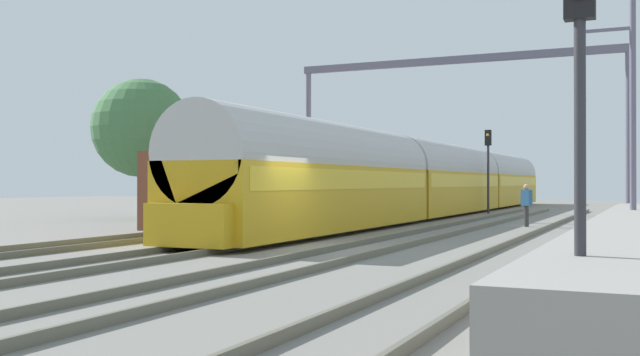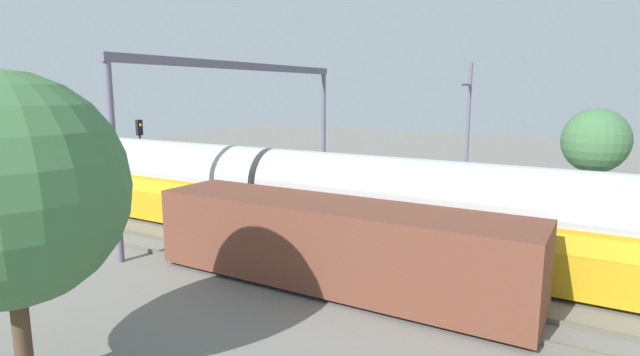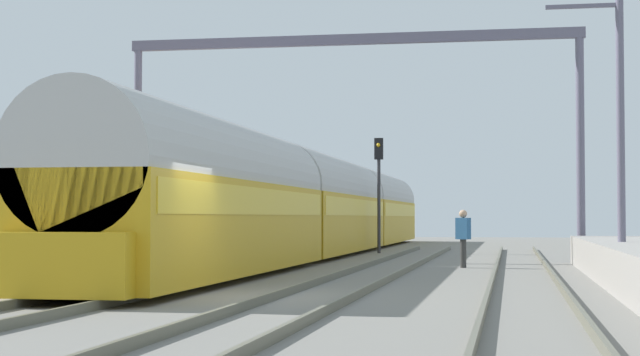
# 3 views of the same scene
# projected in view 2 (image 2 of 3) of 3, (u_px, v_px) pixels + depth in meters

# --- Properties ---
(ground) EXTENTS (120.00, 120.00, 0.00)m
(ground) POSITION_uv_depth(u_px,v_px,m) (620.00, 278.00, 17.49)
(ground) COLOR slate
(track_far_west) EXTENTS (1.52, 60.00, 0.16)m
(track_far_west) POSITION_uv_depth(u_px,v_px,m) (621.00, 348.00, 12.60)
(track_far_west) COLOR #5E5C4E
(track_far_west) RESTS_ON ground
(track_west) EXTENTS (1.52, 60.00, 0.16)m
(track_west) POSITION_uv_depth(u_px,v_px,m) (621.00, 295.00, 15.85)
(track_west) COLOR #5E5C4E
(track_west) RESTS_ON ground
(track_east) EXTENTS (1.52, 60.00, 0.16)m
(track_east) POSITION_uv_depth(u_px,v_px,m) (621.00, 261.00, 19.10)
(track_east) COLOR #5E5C4E
(track_east) RESTS_ON ground
(track_far_east) EXTENTS (1.52, 60.00, 0.16)m
(track_far_east) POSITION_uv_depth(u_px,v_px,m) (620.00, 236.00, 22.34)
(track_far_east) COLOR #5E5C4E
(track_far_east) RESTS_ON ground
(platform) EXTENTS (4.40, 28.00, 0.90)m
(platform) POSITION_uv_depth(u_px,v_px,m) (577.00, 206.00, 26.52)
(platform) COLOR gray
(platform) RESTS_ON ground
(passenger_train) EXTENTS (2.93, 49.20, 3.82)m
(passenger_train) POSITION_uv_depth(u_px,v_px,m) (147.00, 177.00, 26.44)
(passenger_train) COLOR gold
(passenger_train) RESTS_ON ground
(freight_car) EXTENTS (2.80, 13.00, 2.70)m
(freight_car) POSITION_uv_depth(u_px,v_px,m) (334.00, 244.00, 16.52)
(freight_car) COLOR brown
(freight_car) RESTS_ON ground
(person_crossing) EXTENTS (0.47, 0.40, 1.73)m
(person_crossing) POSITION_uv_depth(u_px,v_px,m) (357.00, 193.00, 26.91)
(person_crossing) COLOR #343434
(person_crossing) RESTS_ON ground
(railway_signal_far) EXTENTS (0.36, 0.30, 4.83)m
(railway_signal_far) POSITION_uv_depth(u_px,v_px,m) (141.00, 149.00, 29.21)
(railway_signal_far) COLOR #2D2D33
(railway_signal_far) RESTS_ON ground
(catenary_gantry) EXTENTS (15.89, 0.28, 7.86)m
(catenary_gantry) POSITION_uv_depth(u_px,v_px,m) (245.00, 103.00, 24.78)
(catenary_gantry) COLOR slate
(catenary_gantry) RESTS_ON ground
(catenary_pole_east_mid) EXTENTS (1.90, 0.20, 8.00)m
(catenary_pole_east_mid) POSITION_uv_depth(u_px,v_px,m) (467.00, 134.00, 27.45)
(catenary_pole_east_mid) COLOR slate
(catenary_pole_east_mid) RESTS_ON ground
(tree_west_background) EXTENTS (4.87, 4.87, 6.92)m
(tree_west_background) POSITION_uv_depth(u_px,v_px,m) (6.00, 190.00, 10.16)
(tree_west_background) COLOR #4C3826
(tree_west_background) RESTS_ON ground
(tree_east_background) EXTENTS (3.86, 3.86, 5.48)m
(tree_east_background) POSITION_uv_depth(u_px,v_px,m) (596.00, 141.00, 29.72)
(tree_east_background) COLOR #4C3826
(tree_east_background) RESTS_ON ground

